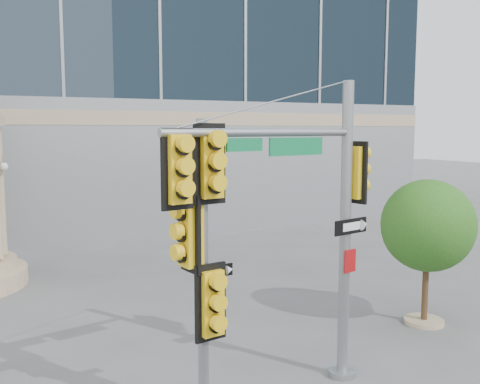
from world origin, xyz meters
name	(u,v)px	position (x,y,z in m)	size (l,w,h in m)	color
ground	(265,376)	(0.00, 0.00, 0.00)	(120.00, 120.00, 0.00)	#545456
main_signal_pole	(308,202)	(0.38, -0.82, 3.44)	(4.24, 1.41, 5.56)	slate
secondary_signal_pole	(203,250)	(-1.65, -1.12, 2.85)	(0.89, 0.64, 4.85)	slate
street_tree	(428,229)	(4.84, 0.97, 2.32)	(2.26, 2.21, 3.52)	tan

